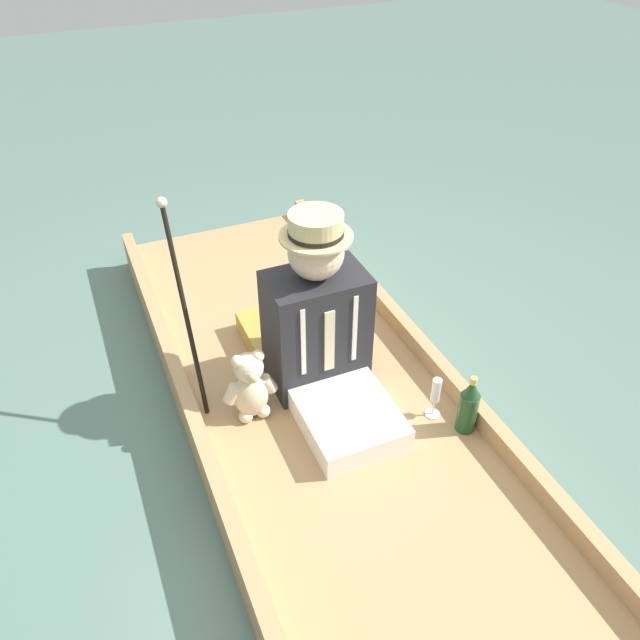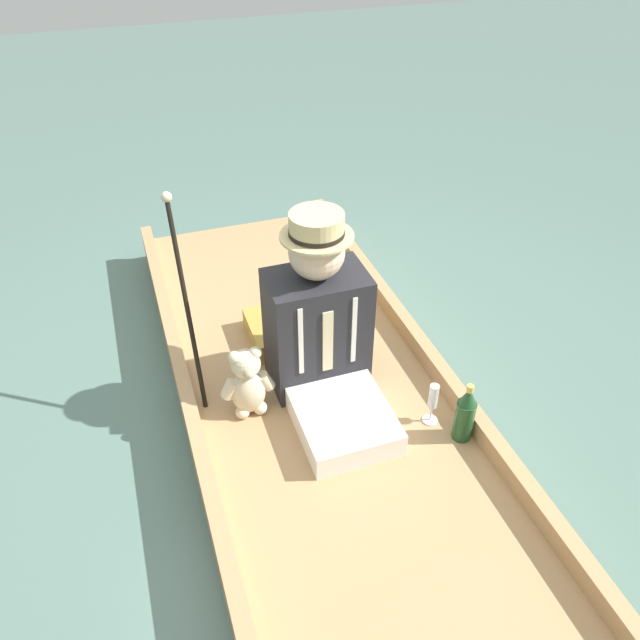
% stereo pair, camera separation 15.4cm
% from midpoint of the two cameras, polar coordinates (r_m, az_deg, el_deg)
% --- Properties ---
extents(ground_plane, '(16.00, 16.00, 0.00)m').
position_cam_midpoint_polar(ground_plane, '(2.91, 0.87, -7.93)').
color(ground_plane, slate).
extents(punt_boat, '(1.16, 3.09, 0.23)m').
position_cam_midpoint_polar(punt_boat, '(2.85, 0.88, -6.83)').
color(punt_boat, tan).
rests_on(punt_boat, ground_plane).
extents(seat_cushion, '(0.47, 0.33, 0.10)m').
position_cam_midpoint_polar(seat_cushion, '(3.04, -0.65, -0.64)').
color(seat_cushion, '#B7933D').
rests_on(seat_cushion, punt_boat).
extents(seated_person, '(0.42, 0.69, 0.83)m').
position_cam_midpoint_polar(seated_person, '(2.60, 1.85, -1.11)').
color(seated_person, white).
rests_on(seated_person, punt_boat).
extents(teddy_bear, '(0.24, 0.14, 0.34)m').
position_cam_midpoint_polar(teddy_bear, '(2.59, -4.93, -5.82)').
color(teddy_bear, beige).
rests_on(teddy_bear, punt_boat).
extents(wine_glass, '(0.06, 0.06, 0.20)m').
position_cam_midpoint_polar(wine_glass, '(2.62, 11.97, -7.18)').
color(wine_glass, silver).
rests_on(wine_glass, punt_boat).
extents(walking_cane, '(0.04, 0.34, 0.87)m').
position_cam_midpoint_polar(walking_cane, '(2.57, -10.72, 2.94)').
color(walking_cane, black).
rests_on(walking_cane, punt_boat).
extents(champagne_bottle, '(0.08, 0.08, 0.28)m').
position_cam_midpoint_polar(champagne_bottle, '(2.58, 14.83, -8.34)').
color(champagne_bottle, '#1E4723').
rests_on(champagne_bottle, punt_boat).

